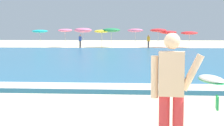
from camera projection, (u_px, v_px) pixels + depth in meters
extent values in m
cube|color=teal|center=(124.00, 57.00, 23.51)|extent=(120.00, 28.00, 0.14)
cube|color=white|center=(105.00, 86.00, 10.19)|extent=(120.00, 1.22, 0.01)
cube|color=beige|center=(172.00, 74.00, 4.58)|extent=(0.37, 0.26, 0.60)
sphere|color=beige|center=(172.00, 41.00, 4.54)|extent=(0.22, 0.22, 0.22)
cylinder|color=beige|center=(155.00, 77.00, 4.63)|extent=(0.10, 0.10, 0.58)
cylinder|color=beige|center=(192.00, 72.00, 4.54)|extent=(0.32, 0.14, 0.51)
ellipsoid|color=white|center=(210.00, 78.00, 4.48)|extent=(0.58, 2.63, 0.35)
ellipsoid|color=green|center=(209.00, 80.00, 4.48)|extent=(0.62, 2.73, 0.31)
cube|color=green|center=(217.00, 103.00, 3.47)|extent=(0.04, 0.14, 0.14)
cylinder|color=beige|center=(40.00, 40.00, 40.32)|extent=(0.05, 0.05, 1.93)
ellipsoid|color=#19ADB2|center=(40.00, 31.00, 40.23)|extent=(1.90, 1.91, 0.41)
cylinder|color=beige|center=(65.00, 39.00, 42.63)|extent=(0.05, 0.05, 2.05)
ellipsoid|color=pink|center=(65.00, 30.00, 42.54)|extent=(1.83, 1.84, 0.46)
cylinder|color=beige|center=(83.00, 39.00, 40.12)|extent=(0.05, 0.05, 2.02)
ellipsoid|color=pink|center=(83.00, 30.00, 40.02)|extent=(2.09, 2.10, 0.57)
cylinder|color=beige|center=(102.00, 40.00, 42.22)|extent=(0.05, 0.05, 1.93)
ellipsoid|color=yellow|center=(102.00, 31.00, 42.13)|extent=(1.93, 1.94, 0.41)
cylinder|color=beige|center=(111.00, 39.00, 42.05)|extent=(0.05, 0.05, 2.05)
ellipsoid|color=#23844C|center=(111.00, 30.00, 41.95)|extent=(2.21, 2.21, 0.52)
cylinder|color=beige|center=(135.00, 40.00, 39.18)|extent=(0.05, 0.05, 2.01)
ellipsoid|color=pink|center=(135.00, 30.00, 39.09)|extent=(1.79, 1.80, 0.46)
cylinder|color=beige|center=(158.00, 39.00, 40.53)|extent=(0.05, 0.05, 2.03)
ellipsoid|color=red|center=(158.00, 30.00, 40.44)|extent=(1.96, 1.96, 0.42)
cylinder|color=beige|center=(168.00, 40.00, 41.44)|extent=(0.05, 0.05, 1.79)
ellipsoid|color=red|center=(168.00, 32.00, 41.35)|extent=(2.05, 2.06, 0.43)
cylinder|color=beige|center=(189.00, 41.00, 40.54)|extent=(0.05, 0.05, 1.71)
ellipsoid|color=red|center=(189.00, 33.00, 40.46)|extent=(2.02, 2.02, 0.39)
cylinder|color=#383842|center=(148.00, 45.00, 38.50)|extent=(0.20, 0.20, 0.84)
cube|color=orange|center=(148.00, 39.00, 38.44)|extent=(0.32, 0.20, 0.54)
sphere|color=#9E7051|center=(149.00, 36.00, 38.41)|extent=(0.20, 0.20, 0.20)
cylinder|color=#383842|center=(80.00, 44.00, 39.98)|extent=(0.20, 0.20, 0.84)
cube|color=#2D4CA5|center=(80.00, 39.00, 39.92)|extent=(0.32, 0.20, 0.54)
sphere|color=tan|center=(80.00, 35.00, 39.89)|extent=(0.20, 0.20, 0.20)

